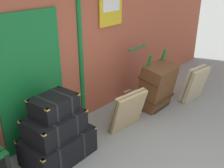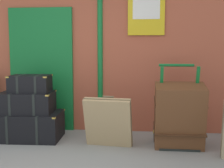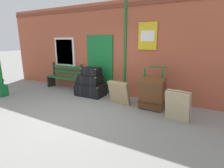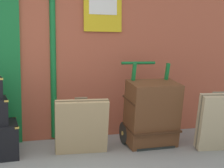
% 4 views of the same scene
% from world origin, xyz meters
% --- Properties ---
extents(ground_plane, '(60.00, 60.00, 0.00)m').
position_xyz_m(ground_plane, '(0.00, 0.00, 0.00)').
color(ground_plane, gray).
extents(brick_facade, '(10.40, 0.35, 3.20)m').
position_xyz_m(brick_facade, '(-0.02, 2.60, 1.60)').
color(brick_facade, '#AD5138').
rests_on(brick_facade, ground).
extents(platform_bench, '(1.60, 0.43, 1.01)m').
position_xyz_m(platform_bench, '(-2.05, 2.16, 0.44)').
color(platform_bench, '#146B2D').
rests_on(platform_bench, ground).
extents(steamer_trunk_base, '(1.03, 0.69, 0.43)m').
position_xyz_m(steamer_trunk_base, '(-0.54, 1.85, 0.21)').
color(steamer_trunk_base, black).
rests_on(steamer_trunk_base, ground).
extents(steamer_trunk_middle, '(0.85, 0.60, 0.33)m').
position_xyz_m(steamer_trunk_middle, '(-0.56, 1.85, 0.58)').
color(steamer_trunk_middle, black).
rests_on(steamer_trunk_middle, steamer_trunk_base).
extents(steamer_trunk_top, '(0.64, 0.50, 0.27)m').
position_xyz_m(steamer_trunk_top, '(-0.51, 1.89, 0.87)').
color(steamer_trunk_top, black).
rests_on(steamer_trunk_top, steamer_trunk_middle).
extents(porters_trolley, '(0.71, 0.69, 1.18)m').
position_xyz_m(porters_trolley, '(1.75, 1.80, 0.27)').
color(porters_trolley, black).
rests_on(porters_trolley, ground).
extents(large_brown_trunk, '(0.70, 0.58, 0.94)m').
position_xyz_m(large_brown_trunk, '(1.75, 1.63, 0.47)').
color(large_brown_trunk, brown).
rests_on(large_brown_trunk, ground).
extents(suitcase_slate, '(0.70, 0.40, 0.74)m').
position_xyz_m(suitcase_slate, '(0.74, 1.56, 0.36)').
color(suitcase_slate, tan).
rests_on(suitcase_slate, ground).
extents(suitcase_oxblood, '(0.60, 0.42, 0.79)m').
position_xyz_m(suitcase_oxblood, '(2.52, 1.19, 0.39)').
color(suitcase_oxblood, tan).
rests_on(suitcase_oxblood, ground).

